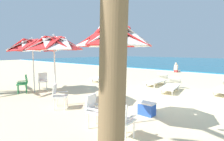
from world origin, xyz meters
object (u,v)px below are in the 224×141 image
at_px(sun_lounger_2, 157,80).
at_px(beach_umbrella_0, 114,38).
at_px(beach_umbrella_2, 33,46).
at_px(plastic_chair_4, 24,83).
at_px(plastic_chair_1, 121,119).
at_px(plastic_chair_0, 95,109).
at_px(plastic_chair_2, 59,95).
at_px(beachgoer_seated, 176,69).
at_px(sun_lounger_1, 171,85).
at_px(cooler_box, 147,109).
at_px(plastic_chair_3, 43,80).
at_px(sun_lounger_3, 103,76).
at_px(beach_umbrella_1, 54,44).

bearing_deg(sun_lounger_2, beach_umbrella_0, -73.23).
height_order(beach_umbrella_2, plastic_chair_4, beach_umbrella_2).
bearing_deg(plastic_chair_1, plastic_chair_0, 174.03).
bearing_deg(sun_lounger_2, plastic_chair_2, -94.69).
xyz_separation_m(plastic_chair_1, beach_umbrella_2, (-6.05, 0.98, 1.72)).
bearing_deg(beach_umbrella_2, plastic_chair_0, -9.76).
distance_m(beach_umbrella_2, plastic_chair_4, 1.78).
bearing_deg(plastic_chair_2, sun_lounger_2, 85.31).
distance_m(beach_umbrella_0, plastic_chair_2, 2.97).
distance_m(plastic_chair_4, beachgoer_seated, 13.25).
relative_size(sun_lounger_2, beachgoer_seated, 2.32).
bearing_deg(plastic_chair_2, beachgoer_seated, 94.62).
height_order(beach_umbrella_0, beach_umbrella_2, beach_umbrella_0).
xyz_separation_m(plastic_chair_2, plastic_chair_4, (-3.30, 0.25, 0.00)).
bearing_deg(sun_lounger_1, plastic_chair_4, -135.78).
relative_size(sun_lounger_1, beachgoer_seated, 2.40).
bearing_deg(cooler_box, plastic_chair_0, -108.15).
xyz_separation_m(plastic_chair_0, plastic_chair_3, (-5.40, 1.47, 0.00)).
distance_m(plastic_chair_0, sun_lounger_2, 6.67).
relative_size(plastic_chair_0, plastic_chair_4, 1.00).
relative_size(plastic_chair_1, sun_lounger_1, 0.39).
relative_size(plastic_chair_1, beachgoer_seated, 0.94).
bearing_deg(sun_lounger_3, beach_umbrella_1, -63.16).
bearing_deg(beach_umbrella_0, beachgoer_seated, 104.61).
relative_size(beach_umbrella_2, sun_lounger_1, 1.18).
bearing_deg(plastic_chair_2, plastic_chair_3, 159.71).
bearing_deg(beach_umbrella_1, cooler_box, 23.81).
bearing_deg(sun_lounger_1, plastic_chair_1, -77.97).
relative_size(plastic_chair_0, sun_lounger_1, 0.39).
height_order(beach_umbrella_0, sun_lounger_3, beach_umbrella_0).
xyz_separation_m(plastic_chair_1, beach_umbrella_1, (-3.36, 0.46, 1.72)).
relative_size(plastic_chair_4, cooler_box, 1.73).
bearing_deg(plastic_chair_2, beach_umbrella_1, 161.32).
bearing_deg(sun_lounger_3, plastic_chair_4, -93.14).
xyz_separation_m(sun_lounger_3, cooler_box, (5.61, -3.87, -0.08)).
xyz_separation_m(plastic_chair_2, beach_umbrella_2, (-3.08, 0.65, 1.72)).
distance_m(plastic_chair_0, sun_lounger_1, 5.44).
relative_size(plastic_chair_4, sun_lounger_1, 0.39).
xyz_separation_m(beach_umbrella_2, sun_lounger_3, (0.06, 4.67, -1.94)).
bearing_deg(beach_umbrella_1, plastic_chair_3, 159.50).
relative_size(plastic_chair_0, sun_lounger_3, 0.39).
bearing_deg(sun_lounger_1, beach_umbrella_2, -136.96).
distance_m(plastic_chair_3, cooler_box, 5.96).
bearing_deg(plastic_chair_1, sun_lounger_2, 110.46).
bearing_deg(beach_umbrella_0, plastic_chair_2, -175.86).
bearing_deg(plastic_chair_0, sun_lounger_1, 92.58).
distance_m(beach_umbrella_1, plastic_chair_3, 3.60).
bearing_deg(beach_umbrella_2, beach_umbrella_1, -10.90).
bearing_deg(plastic_chair_0, sun_lounger_3, 132.34).
bearing_deg(sun_lounger_1, sun_lounger_2, 140.36).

